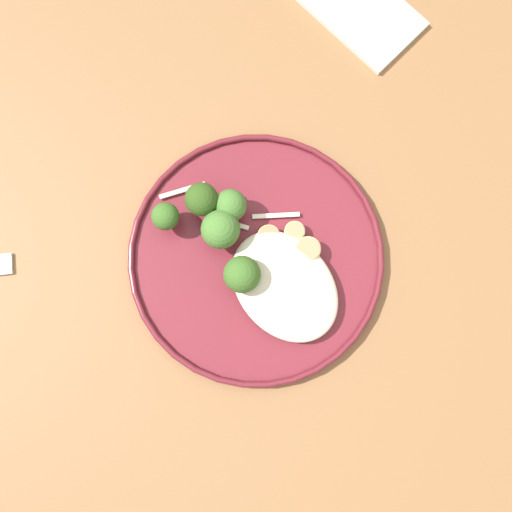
{
  "coord_description": "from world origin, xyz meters",
  "views": [
    {
      "loc": [
        0.05,
        -0.02,
        1.38
      ],
      "look_at": [
        -0.02,
        0.04,
        0.76
      ],
      "focal_mm": 39.62,
      "sensor_mm": 36.0,
      "label": 1
    }
  ],
  "objects_px": {
    "seared_scallop_half_hidden": "(285,261)",
    "broccoli_floret_right_tilted": "(166,217)",
    "seared_scallop_on_noodles": "(295,232)",
    "seared_scallop_tiny_bay": "(268,280)",
    "broccoli_floret_beside_noodles": "(202,200)",
    "dinner_plate": "(256,258)",
    "broccoli_floret_center_pile": "(220,229)",
    "folded_napkin": "(359,9)",
    "seared_scallop_center_golden": "(289,279)",
    "seared_scallop_front_small": "(269,237)",
    "broccoli_floret_near_rim": "(242,274)",
    "seared_scallop_left_edge": "(307,250)",
    "broccoli_floret_tall_stalk": "(230,206)"
  },
  "relations": [
    {
      "from": "broccoli_floret_right_tilted",
      "to": "seared_scallop_on_noodles",
      "type": "bearing_deg",
      "value": 45.23
    },
    {
      "from": "seared_scallop_on_noodles",
      "to": "folded_napkin",
      "type": "relative_size",
      "value": 0.16
    },
    {
      "from": "seared_scallop_front_small",
      "to": "seared_scallop_left_edge",
      "type": "xyz_separation_m",
      "value": [
        0.04,
        0.02,
        0.0
      ]
    },
    {
      "from": "seared_scallop_front_small",
      "to": "dinner_plate",
      "type": "bearing_deg",
      "value": -72.35
    },
    {
      "from": "dinner_plate",
      "to": "seared_scallop_tiny_bay",
      "type": "relative_size",
      "value": 8.66
    },
    {
      "from": "seared_scallop_front_small",
      "to": "broccoli_floret_tall_stalk",
      "type": "xyz_separation_m",
      "value": [
        -0.05,
        -0.01,
        0.02
      ]
    },
    {
      "from": "broccoli_floret_tall_stalk",
      "to": "broccoli_floret_right_tilted",
      "type": "xyz_separation_m",
      "value": [
        -0.04,
        -0.06,
        -0.0
      ]
    },
    {
      "from": "dinner_plate",
      "to": "seared_scallop_half_hidden",
      "type": "bearing_deg",
      "value": 41.07
    },
    {
      "from": "dinner_plate",
      "to": "seared_scallop_front_small",
      "type": "distance_m",
      "value": 0.03
    },
    {
      "from": "broccoli_floret_right_tilted",
      "to": "seared_scallop_front_small",
      "type": "bearing_deg",
      "value": 41.05
    },
    {
      "from": "seared_scallop_front_small",
      "to": "broccoli_floret_near_rim",
      "type": "relative_size",
      "value": 0.46
    },
    {
      "from": "dinner_plate",
      "to": "broccoli_floret_tall_stalk",
      "type": "relative_size",
      "value": 6.01
    },
    {
      "from": "seared_scallop_tiny_bay",
      "to": "broccoli_floret_beside_noodles",
      "type": "height_order",
      "value": "broccoli_floret_beside_noodles"
    },
    {
      "from": "seared_scallop_on_noodles",
      "to": "broccoli_floret_beside_noodles",
      "type": "height_order",
      "value": "broccoli_floret_beside_noodles"
    },
    {
      "from": "seared_scallop_center_golden",
      "to": "folded_napkin",
      "type": "distance_m",
      "value": 0.35
    },
    {
      "from": "seared_scallop_left_edge",
      "to": "broccoli_floret_center_pile",
      "type": "relative_size",
      "value": 0.53
    },
    {
      "from": "broccoli_floret_beside_noodles",
      "to": "broccoli_floret_center_pile",
      "type": "height_order",
      "value": "same"
    },
    {
      "from": "broccoli_floret_beside_noodles",
      "to": "dinner_plate",
      "type": "bearing_deg",
      "value": 6.07
    },
    {
      "from": "seared_scallop_left_edge",
      "to": "folded_napkin",
      "type": "bearing_deg",
      "value": 127.85
    },
    {
      "from": "seared_scallop_center_golden",
      "to": "broccoli_floret_right_tilted",
      "type": "xyz_separation_m",
      "value": [
        -0.14,
        -0.06,
        0.02
      ]
    },
    {
      "from": "seared_scallop_front_small",
      "to": "seared_scallop_center_golden",
      "type": "bearing_deg",
      "value": -13.65
    },
    {
      "from": "seared_scallop_front_small",
      "to": "broccoli_floret_center_pile",
      "type": "bearing_deg",
      "value": -133.45
    },
    {
      "from": "seared_scallop_front_small",
      "to": "seared_scallop_tiny_bay",
      "type": "bearing_deg",
      "value": -40.51
    },
    {
      "from": "seared_scallop_center_golden",
      "to": "seared_scallop_half_hidden",
      "type": "distance_m",
      "value": 0.02
    },
    {
      "from": "broccoli_floret_tall_stalk",
      "to": "broccoli_floret_near_rim",
      "type": "bearing_deg",
      "value": -29.67
    },
    {
      "from": "broccoli_floret_center_pile",
      "to": "folded_napkin",
      "type": "relative_size",
      "value": 0.36
    },
    {
      "from": "seared_scallop_on_noodles",
      "to": "broccoli_floret_tall_stalk",
      "type": "relative_size",
      "value": 0.48
    },
    {
      "from": "dinner_plate",
      "to": "broccoli_floret_tall_stalk",
      "type": "distance_m",
      "value": 0.07
    },
    {
      "from": "seared_scallop_left_edge",
      "to": "seared_scallop_on_noodles",
      "type": "relative_size",
      "value": 1.23
    },
    {
      "from": "dinner_plate",
      "to": "seared_scallop_left_edge",
      "type": "distance_m",
      "value": 0.06
    },
    {
      "from": "seared_scallop_front_small",
      "to": "seared_scallop_half_hidden",
      "type": "xyz_separation_m",
      "value": [
        0.03,
        -0.0,
        -0.0
      ]
    },
    {
      "from": "broccoli_floret_near_rim",
      "to": "broccoli_floret_tall_stalk",
      "type": "height_order",
      "value": "broccoli_floret_near_rim"
    },
    {
      "from": "seared_scallop_half_hidden",
      "to": "broccoli_floret_near_rim",
      "type": "relative_size",
      "value": 0.53
    },
    {
      "from": "seared_scallop_front_small",
      "to": "seared_scallop_half_hidden",
      "type": "height_order",
      "value": "same"
    },
    {
      "from": "dinner_plate",
      "to": "broccoli_floret_center_pile",
      "type": "distance_m",
      "value": 0.06
    },
    {
      "from": "seared_scallop_left_edge",
      "to": "seared_scallop_on_noodles",
      "type": "bearing_deg",
      "value": 174.04
    },
    {
      "from": "seared_scallop_on_noodles",
      "to": "seared_scallop_tiny_bay",
      "type": "bearing_deg",
      "value": -68.14
    },
    {
      "from": "seared_scallop_on_noodles",
      "to": "seared_scallop_half_hidden",
      "type": "xyz_separation_m",
      "value": [
        0.02,
        -0.03,
        0.0
      ]
    },
    {
      "from": "broccoli_floret_tall_stalk",
      "to": "folded_napkin",
      "type": "xyz_separation_m",
      "value": [
        -0.1,
        0.28,
        -0.04
      ]
    },
    {
      "from": "seared_scallop_center_golden",
      "to": "broccoli_floret_right_tilted",
      "type": "relative_size",
      "value": 0.55
    },
    {
      "from": "seared_scallop_half_hidden",
      "to": "broccoli_floret_right_tilted",
      "type": "distance_m",
      "value": 0.14
    },
    {
      "from": "seared_scallop_center_golden",
      "to": "broccoli_floret_near_rim",
      "type": "relative_size",
      "value": 0.44
    },
    {
      "from": "seared_scallop_half_hidden",
      "to": "broccoli_floret_beside_noodles",
      "type": "relative_size",
      "value": 0.54
    },
    {
      "from": "seared_scallop_front_small",
      "to": "seared_scallop_left_edge",
      "type": "distance_m",
      "value": 0.05
    },
    {
      "from": "seared_scallop_center_golden",
      "to": "folded_napkin",
      "type": "xyz_separation_m",
      "value": [
        -0.2,
        0.28,
        -0.02
      ]
    },
    {
      "from": "seared_scallop_tiny_bay",
      "to": "broccoli_floret_center_pile",
      "type": "relative_size",
      "value": 0.61
    },
    {
      "from": "broccoli_floret_near_rim",
      "to": "folded_napkin",
      "type": "relative_size",
      "value": 0.37
    },
    {
      "from": "seared_scallop_tiny_bay",
      "to": "seared_scallop_center_golden",
      "type": "distance_m",
      "value": 0.02
    },
    {
      "from": "seared_scallop_tiny_bay",
      "to": "folded_napkin",
      "type": "xyz_separation_m",
      "value": [
        -0.19,
        0.3,
        -0.02
      ]
    },
    {
      "from": "seared_scallop_left_edge",
      "to": "folded_napkin",
      "type": "xyz_separation_m",
      "value": [
        -0.19,
        0.25,
        -0.02
      ]
    }
  ]
}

